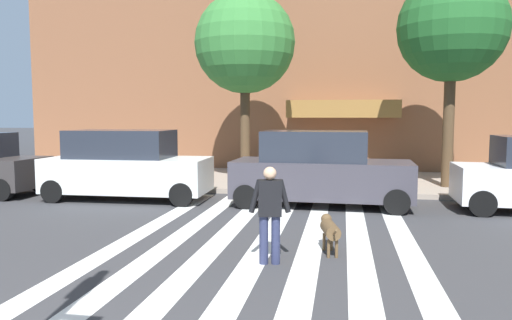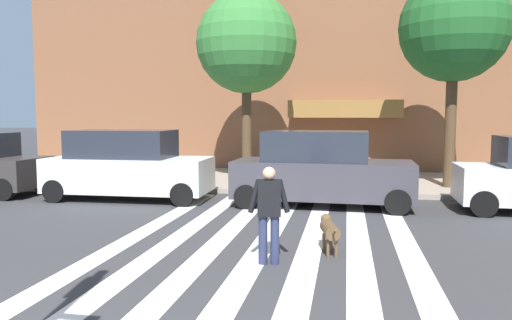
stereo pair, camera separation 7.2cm
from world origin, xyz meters
TOP-DOWN VIEW (x-y plane):
  - ground_plane at (0.00, 6.12)m, footprint 160.00×160.00m
  - sidewalk_far at (0.00, 15.24)m, footprint 80.00×6.00m
  - crosswalk_stripes at (1.23, 6.12)m, footprint 5.85×11.64m
  - parked_car_behind_first at (-3.59, 10.71)m, footprint 4.81×2.02m
  - parked_car_third_in_line at (2.09, 10.71)m, footprint 4.88×2.09m
  - street_tree_nearest at (-0.74, 14.37)m, footprint 3.54×3.54m
  - street_tree_middle at (6.08, 14.04)m, footprint 3.45×3.45m
  - pedestrian_dog_walker at (1.53, 5.26)m, footprint 0.71×0.31m
  - dog_on_leash at (2.50, 6.08)m, footprint 0.40×1.07m

SIDE VIEW (x-z plane):
  - ground_plane at x=0.00m, z-range 0.00..0.00m
  - crosswalk_stripes at x=1.23m, z-range 0.00..0.01m
  - sidewalk_far at x=0.00m, z-range 0.00..0.15m
  - dog_on_leash at x=2.50m, z-range 0.12..0.77m
  - pedestrian_dog_walker at x=1.53m, z-range 0.11..1.75m
  - parked_car_third_in_line at x=2.09m, z-range -0.04..2.03m
  - parked_car_behind_first at x=-3.59m, z-range -0.03..2.03m
  - street_tree_nearest at x=-0.74m, z-range 1.67..8.32m
  - street_tree_middle at x=6.08m, z-range 1.81..8.67m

